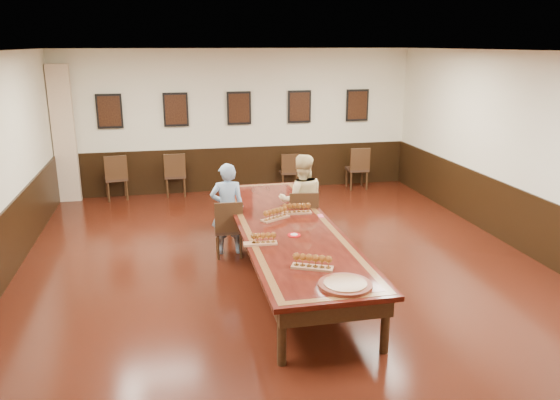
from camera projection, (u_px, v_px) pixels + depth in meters
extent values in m
cube|color=black|center=(287.00, 274.00, 8.13)|extent=(8.00, 10.00, 0.02)
cube|color=white|center=(288.00, 50.00, 7.24)|extent=(8.00, 10.00, 0.02)
cube|color=beige|center=(239.00, 121.00, 12.39)|extent=(8.00, 0.02, 3.20)
cube|color=beige|center=(489.00, 368.00, 2.97)|extent=(8.00, 0.02, 3.20)
cube|color=beige|center=(538.00, 157.00, 8.48)|extent=(0.02, 10.00, 3.20)
imported|color=teal|center=(228.00, 209.00, 8.73)|extent=(0.56, 0.38, 1.50)
imported|color=#F7DE9A|center=(301.00, 201.00, 9.05)|extent=(0.85, 0.70, 1.57)
cube|color=#EA4E6C|center=(321.00, 216.00, 8.35)|extent=(0.09, 0.16, 0.01)
cube|color=#CAAD8B|center=(64.00, 134.00, 11.51)|extent=(0.45, 0.18, 2.90)
cube|color=black|center=(240.00, 169.00, 12.67)|extent=(7.98, 0.04, 1.00)
cube|color=black|center=(528.00, 224.00, 8.78)|extent=(0.04, 9.98, 1.00)
cube|color=black|center=(287.00, 228.00, 7.93)|extent=(1.40, 5.00, 0.06)
cube|color=brown|center=(287.00, 226.00, 7.92)|extent=(1.28, 4.88, 0.00)
cube|color=black|center=(287.00, 226.00, 7.92)|extent=(1.10, 4.70, 0.00)
cube|color=black|center=(287.00, 237.00, 7.97)|extent=(1.25, 4.85, 0.18)
cylinder|color=black|center=(282.00, 335.00, 5.73)|extent=(0.10, 0.10, 0.69)
cylinder|color=black|center=(385.00, 324.00, 5.97)|extent=(0.10, 0.10, 0.69)
cylinder|color=black|center=(229.00, 209.00, 10.10)|extent=(0.10, 0.10, 0.69)
cylinder|color=black|center=(290.00, 205.00, 10.33)|extent=(0.10, 0.10, 0.69)
cube|color=black|center=(109.00, 111.00, 11.69)|extent=(0.54, 0.03, 0.74)
cube|color=black|center=(109.00, 111.00, 11.67)|extent=(0.46, 0.01, 0.64)
cube|color=black|center=(176.00, 110.00, 11.96)|extent=(0.54, 0.03, 0.74)
cube|color=black|center=(176.00, 110.00, 11.95)|extent=(0.46, 0.01, 0.64)
cube|color=black|center=(239.00, 108.00, 12.24)|extent=(0.54, 0.03, 0.74)
cube|color=black|center=(239.00, 108.00, 12.23)|extent=(0.46, 0.01, 0.64)
cube|color=black|center=(299.00, 107.00, 12.52)|extent=(0.54, 0.03, 0.74)
cube|color=black|center=(300.00, 107.00, 12.51)|extent=(0.46, 0.01, 0.64)
cube|color=black|center=(357.00, 105.00, 12.80)|extent=(0.54, 0.03, 0.74)
cube|color=black|center=(358.00, 105.00, 12.79)|extent=(0.46, 0.01, 0.64)
cube|color=#96633F|center=(275.00, 219.00, 8.20)|extent=(0.48, 0.37, 0.03)
cube|color=#96633F|center=(297.00, 213.00, 8.48)|extent=(0.47, 0.17, 0.03)
cube|color=#96633F|center=(260.00, 244.00, 7.17)|extent=(0.45, 0.17, 0.03)
cube|color=#96633F|center=(312.00, 268.00, 6.40)|extent=(0.51, 0.35, 0.03)
cylinder|color=red|center=(294.00, 235.00, 7.50)|extent=(0.18, 0.18, 0.02)
cylinder|color=silver|center=(294.00, 234.00, 7.50)|extent=(0.10, 0.10, 0.01)
cylinder|color=#4F1A0F|center=(345.00, 285.00, 5.94)|extent=(0.72, 0.72, 0.04)
cylinder|color=brown|center=(345.00, 283.00, 5.93)|extent=(0.58, 0.58, 0.01)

